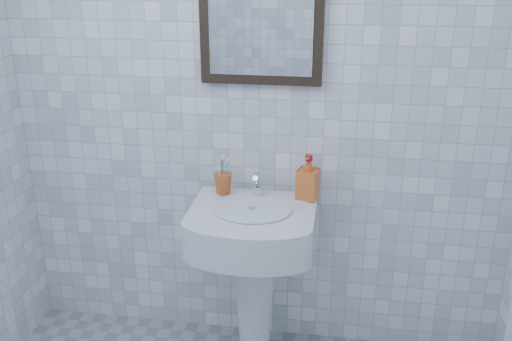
# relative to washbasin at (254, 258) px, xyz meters

# --- Properties ---
(wall_back) EXTENTS (2.20, 0.02, 2.50)m
(wall_back) POSITION_rel_washbasin_xyz_m (-0.01, 0.22, 0.72)
(wall_back) COLOR white
(wall_back) RESTS_ON ground
(washbasin) EXTENTS (0.51, 0.37, 0.79)m
(washbasin) POSITION_rel_washbasin_xyz_m (0.00, 0.00, 0.00)
(washbasin) COLOR silver
(washbasin) RESTS_ON ground
(faucet) EXTENTS (0.04, 0.10, 0.11)m
(faucet) POSITION_rel_washbasin_xyz_m (0.00, 0.09, 0.29)
(faucet) COLOR silver
(faucet) RESTS_ON washbasin
(toothbrush_cup) EXTENTS (0.08, 0.08, 0.09)m
(toothbrush_cup) POSITION_rel_washbasin_xyz_m (-0.15, 0.10, 0.30)
(toothbrush_cup) COLOR #B55320
(toothbrush_cup) RESTS_ON washbasin
(soap_dispenser) EXTENTS (0.10, 0.11, 0.19)m
(soap_dispenser) POSITION_rel_washbasin_xyz_m (0.21, 0.11, 0.35)
(soap_dispenser) COLOR red
(soap_dispenser) RESTS_ON washbasin
(wall_mirror) EXTENTS (0.50, 0.04, 0.62)m
(wall_mirror) POSITION_rel_washbasin_xyz_m (0.00, 0.20, 1.02)
(wall_mirror) COLOR black
(wall_mirror) RESTS_ON wall_back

